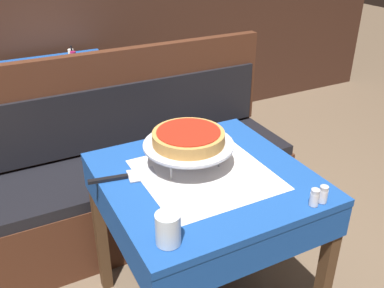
{
  "coord_description": "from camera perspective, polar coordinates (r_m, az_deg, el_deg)",
  "views": [
    {
      "loc": [
        -0.7,
        -1.23,
        1.63
      ],
      "look_at": [
        -0.03,
        0.06,
        0.86
      ],
      "focal_mm": 40.0,
      "sensor_mm": 36.0,
      "label": 1
    }
  ],
  "objects": [
    {
      "name": "dining_table_front",
      "position": [
        1.73,
        1.76,
        -6.95
      ],
      "size": [
        0.78,
        0.78,
        0.75
      ],
      "color": "#194799",
      "rests_on": "ground_plane"
    },
    {
      "name": "dining_table_rear",
      "position": [
        3.03,
        -17.03,
        7.86
      ],
      "size": [
        0.73,
        0.73,
        0.76
      ],
      "color": "#194799",
      "rests_on": "ground_plane"
    },
    {
      "name": "booth_bench",
      "position": [
        2.48,
        -7.25,
        -4.91
      ],
      "size": [
        1.77,
        0.53,
        1.02
      ],
      "color": "#4C2819",
      "rests_on": "ground_plane"
    },
    {
      "name": "pizza_pan_stand",
      "position": [
        1.68,
        -0.47,
        -0.2
      ],
      "size": [
        0.36,
        0.36,
        0.1
      ],
      "color": "#ADADB2",
      "rests_on": "dining_table_front"
    },
    {
      "name": "deep_dish_pizza",
      "position": [
        1.66,
        -0.47,
        0.9
      ],
      "size": [
        0.28,
        0.28,
        0.05
      ],
      "color": "#C68E47",
      "rests_on": "pizza_pan_stand"
    },
    {
      "name": "pizza_server",
      "position": [
        1.66,
        -8.84,
        -4.32
      ],
      "size": [
        0.26,
        0.11,
        0.01
      ],
      "color": "#BCBCC1",
      "rests_on": "dining_table_front"
    },
    {
      "name": "water_glass_near",
      "position": [
        1.32,
        -3.22,
        -11.22
      ],
      "size": [
        0.08,
        0.08,
        0.11
      ],
      "color": "silver",
      "rests_on": "dining_table_front"
    },
    {
      "name": "salt_shaker",
      "position": [
        1.54,
        16.03,
        -6.87
      ],
      "size": [
        0.03,
        0.03,
        0.06
      ],
      "color": "silver",
      "rests_on": "dining_table_front"
    },
    {
      "name": "pepper_shaker",
      "position": [
        1.57,
        17.1,
        -6.43
      ],
      "size": [
        0.03,
        0.03,
        0.06
      ],
      "color": "silver",
      "rests_on": "dining_table_front"
    },
    {
      "name": "condiment_caddy",
      "position": [
        2.92,
        -15.54,
        10.27
      ],
      "size": [
        0.11,
        0.11,
        0.16
      ],
      "color": "black",
      "rests_on": "dining_table_rear"
    }
  ]
}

